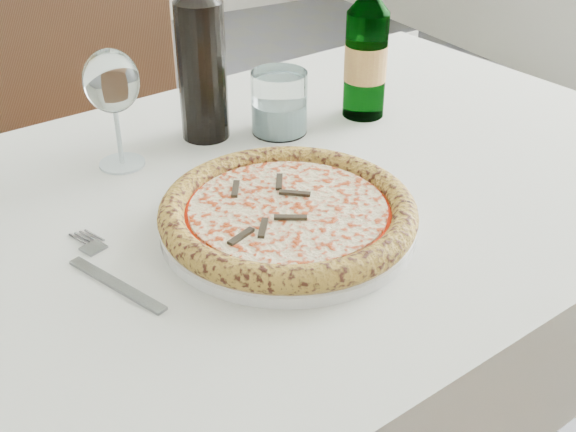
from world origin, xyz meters
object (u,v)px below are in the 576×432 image
at_px(pizza, 288,212).
at_px(wine_bottle, 201,57).
at_px(tumbler, 279,107).
at_px(dining_table, 253,252).
at_px(plate, 288,224).
at_px(chair_far, 83,132).
at_px(beer_bottle, 366,53).
at_px(wine_glass, 112,84).

xyz_separation_m(pizza, wine_bottle, (0.03, 0.31, 0.10)).
bearing_deg(tumbler, dining_table, -130.08).
relative_size(plate, pizza, 0.99).
relative_size(dining_table, chair_far, 1.58).
xyz_separation_m(chair_far, wine_bottle, (0.05, -0.61, 0.35)).
relative_size(chair_far, tumbler, 9.35).
xyz_separation_m(dining_table, beer_bottle, (0.29, 0.15, 0.20)).
bearing_deg(chair_far, tumbler, -75.92).
bearing_deg(chair_far, wine_glass, -98.48).
bearing_deg(plate, wine_glass, 113.72).
bearing_deg(beer_bottle, tumbler, 175.90).
relative_size(pizza, tumbler, 3.24).
distance_m(pizza, wine_bottle, 0.32).
xyz_separation_m(pizza, wine_glass, (-0.12, 0.28, 0.10)).
relative_size(tumbler, wine_bottle, 0.33).
distance_m(plate, pizza, 0.02).
relative_size(dining_table, tumbler, 14.76).
bearing_deg(wine_glass, beer_bottle, -3.61).
height_order(plate, wine_bottle, wine_bottle).
xyz_separation_m(chair_far, pizza, (0.03, -0.91, 0.25)).
height_order(chair_far, pizza, chair_far).
bearing_deg(dining_table, wine_bottle, 82.41).
bearing_deg(pizza, dining_table, 90.00).
bearing_deg(dining_table, wine_glass, 124.53).
height_order(pizza, wine_bottle, wine_bottle).
height_order(dining_table, wine_bottle, wine_bottle).
height_order(plate, beer_bottle, beer_bottle).
xyz_separation_m(dining_table, tumbler, (0.14, 0.16, 0.14)).
distance_m(dining_table, plate, 0.14).
distance_m(tumbler, beer_bottle, 0.17).
xyz_separation_m(wine_glass, tumbler, (0.26, -0.01, -0.08)).
bearing_deg(pizza, beer_bottle, 40.66).
xyz_separation_m(chair_far, tumbler, (0.16, -0.65, 0.27)).
bearing_deg(chair_far, beer_bottle, -64.27).
relative_size(dining_table, beer_bottle, 5.45).
bearing_deg(pizza, plate, 60.00).
relative_size(chair_far, pizza, 2.88).
height_order(pizza, tumbler, tumbler).
distance_m(plate, tumbler, 0.30).
height_order(beer_bottle, wine_bottle, wine_bottle).
distance_m(dining_table, wine_bottle, 0.30).
relative_size(chair_far, beer_bottle, 3.45).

